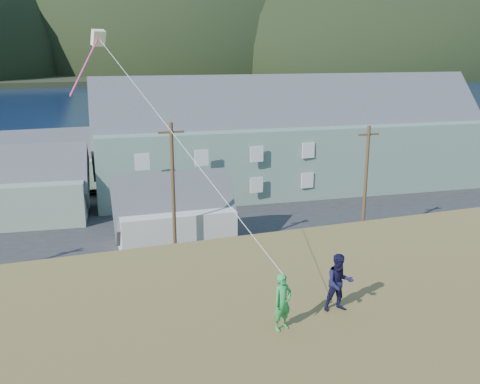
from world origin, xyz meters
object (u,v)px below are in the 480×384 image
at_px(lodge, 293,137).
at_px(shed_white, 174,215).
at_px(shed_palegreen_far, 52,164).
at_px(wharf, 55,158).
at_px(shed_palegreen_near, 24,187).
at_px(kite_flyer_navy, 339,283).
at_px(kite_flyer_green, 282,302).

distance_m(lodge, shed_white, 20.10).
relative_size(shed_white, shed_palegreen_far, 0.74).
height_order(wharf, shed_palegreen_near, shed_palegreen_near).
height_order(lodge, shed_palegreen_near, lodge).
relative_size(lodge, kite_flyer_navy, 25.08).
xyz_separation_m(shed_palegreen_near, kite_flyer_green, (7.74, -34.90, 5.09)).
bearing_deg(wharf, shed_white, -77.48).
distance_m(shed_white, kite_flyer_navy, 24.74).
xyz_separation_m(shed_palegreen_near, kite_flyer_navy, (9.54, -34.50, 5.16)).
relative_size(lodge, shed_white, 4.72).
xyz_separation_m(wharf, lodge, (22.82, -21.75, 4.81)).
bearing_deg(kite_flyer_navy, shed_palegreen_far, 108.42).
bearing_deg(kite_flyer_navy, kite_flyer_green, -158.63).
distance_m(shed_palegreen_near, shed_white, 14.58).
height_order(shed_white, kite_flyer_green, kite_flyer_green).
xyz_separation_m(lodge, kite_flyer_green, (-17.60, -37.50, 2.67)).
distance_m(shed_white, shed_palegreen_far, 20.30).
bearing_deg(wharf, shed_palegreen_far, -90.70).
distance_m(lodge, kite_flyer_green, 41.51).
xyz_separation_m(shed_white, kite_flyer_navy, (-0.69, -24.12, 5.46)).
bearing_deg(wharf, kite_flyer_green, -84.96).
distance_m(shed_palegreen_far, kite_flyer_navy, 43.71).
xyz_separation_m(shed_white, shed_palegreen_far, (-7.91, 18.69, 0.37)).
xyz_separation_m(lodge, shed_palegreen_near, (-25.33, -2.60, -2.42)).
xyz_separation_m(shed_palegreen_far, kite_flyer_green, (5.42, -43.21, 5.03)).
bearing_deg(shed_palegreen_near, kite_flyer_green, -70.57).
height_order(lodge, shed_palegreen_far, lodge).
bearing_deg(shed_palegreen_far, shed_white, -67.58).
height_order(wharf, shed_palegreen_far, shed_palegreen_far).
relative_size(shed_palegreen_far, kite_flyer_green, 7.78).
xyz_separation_m(shed_palegreen_near, shed_palegreen_far, (2.32, 8.31, 0.07)).
height_order(shed_palegreen_far, kite_flyer_navy, kite_flyer_navy).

